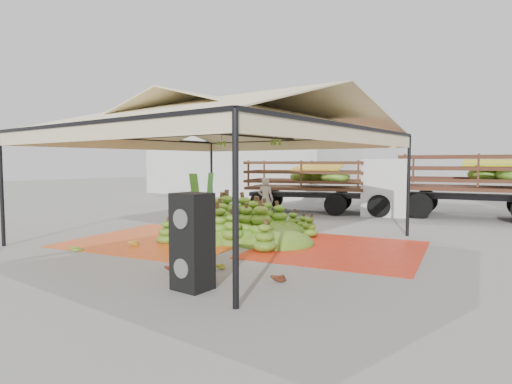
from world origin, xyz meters
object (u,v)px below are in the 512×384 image
Objects in this scene: vendor at (266,200)px; banana_heap at (240,218)px; speaker_stack at (192,241)px; truck_left at (332,180)px.

banana_heap is at bearing 96.78° from vendor.
speaker_stack is 1.03× the size of vendor.
speaker_stack is 8.66m from vendor.
truck_left reaches higher than vendor.
vendor is at bearing 113.37° from banana_heap.
speaker_stack is at bearing -93.21° from truck_left.
speaker_stack is at bearing -59.71° from banana_heap.
truck_left reaches higher than speaker_stack.
vendor is (-1.36, 3.16, 0.24)m from banana_heap.
banana_heap is 3.31× the size of vendor.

